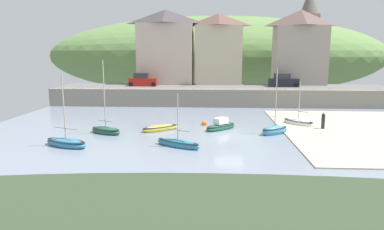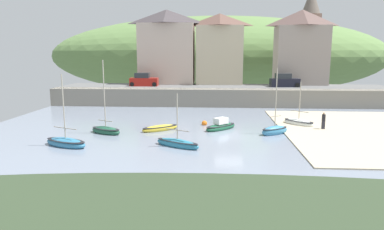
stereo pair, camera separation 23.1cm
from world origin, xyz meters
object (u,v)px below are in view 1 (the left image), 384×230
object	(u,v)px
parked_car_by_wall	(283,81)
mooring_buoy	(204,123)
waterfront_building_right	(300,47)
sailboat_blue_trim	(221,126)
sailboat_far_left	(66,143)
sailboat_nearest_shore	(178,143)
waterfront_building_left	(166,47)
waterfront_building_centre	(218,49)
parked_car_near_slipway	(143,81)
motorboat_with_cabin	(298,122)
sailboat_tall_mast	(106,130)
rowboat_small_beached	(160,128)
person_on_slipway	(323,120)
church_with_spire	(308,34)
sailboat_white_hull	(275,130)

from	to	relation	value
parked_car_by_wall	mooring_buoy	distance (m)	20.05
waterfront_building_right	parked_car_by_wall	world-z (taller)	waterfront_building_right
sailboat_blue_trim	sailboat_far_left	world-z (taller)	sailboat_far_left
sailboat_nearest_shore	sailboat_far_left	distance (m)	8.82
waterfront_building_left	waterfront_building_right	bearing A→B (deg)	-0.00
sailboat_blue_trim	sailboat_nearest_shore	xyz separation A→B (m)	(-3.49, -6.53, -0.04)
waterfront_building_centre	sailboat_far_left	bearing A→B (deg)	-112.54
parked_car_near_slipway	parked_car_by_wall	distance (m)	20.61
motorboat_with_cabin	parked_car_near_slipway	world-z (taller)	motorboat_with_cabin
motorboat_with_cabin	sailboat_tall_mast	xyz separation A→B (m)	(-18.47, -4.85, 0.02)
rowboat_small_beached	person_on_slipway	size ratio (longest dim) A/B	2.22
church_with_spire	sailboat_blue_trim	world-z (taller)	church_with_spire
parked_car_near_slipway	person_on_slipway	size ratio (longest dim) A/B	2.55
waterfront_building_left	sailboat_far_left	bearing A→B (deg)	-97.76
sailboat_blue_trim	rowboat_small_beached	world-z (taller)	sailboat_blue_trim
church_with_spire	sailboat_nearest_shore	size ratio (longest dim) A/B	3.54
sailboat_blue_trim	parked_car_by_wall	distance (m)	20.91
waterfront_building_right	sailboat_nearest_shore	bearing A→B (deg)	-118.73
sailboat_white_hull	sailboat_blue_trim	world-z (taller)	sailboat_white_hull
church_with_spire	rowboat_small_beached	world-z (taller)	church_with_spire
sailboat_white_hull	parked_car_near_slipway	world-z (taller)	sailboat_white_hull
motorboat_with_cabin	sailboat_blue_trim	xyz separation A→B (m)	(-7.96, -2.50, 0.04)
waterfront_building_right	sailboat_blue_trim	size ratio (longest dim) A/B	3.25
rowboat_small_beached	person_on_slipway	distance (m)	15.57
church_with_spire	sailboat_white_hull	size ratio (longest dim) A/B	2.52
sailboat_nearest_shore	sailboat_tall_mast	world-z (taller)	sailboat_tall_mast
sailboat_nearest_shore	parked_car_near_slipway	bearing A→B (deg)	136.22
person_on_slipway	sailboat_blue_trim	bearing A→B (deg)	-177.74
sailboat_far_left	rowboat_small_beached	bearing A→B (deg)	66.10
sailboat_far_left	sailboat_white_hull	bearing A→B (deg)	40.37
waterfront_building_centre	motorboat_with_cabin	xyz separation A→B (m)	(7.89, -20.41, -7.64)
parked_car_by_wall	sailboat_white_hull	bearing A→B (deg)	-107.56
sailboat_nearest_shore	sailboat_blue_trim	bearing A→B (deg)	91.03
waterfront_building_centre	sailboat_white_hull	size ratio (longest dim) A/B	1.77
waterfront_building_left	waterfront_building_centre	xyz separation A→B (m)	(8.31, 0.00, -0.32)
sailboat_nearest_shore	rowboat_small_beached	bearing A→B (deg)	140.79
sailboat_tall_mast	person_on_slipway	bearing A→B (deg)	34.74
church_with_spire	sailboat_white_hull	world-z (taller)	church_with_spire
sailboat_nearest_shore	waterfront_building_right	bearing A→B (deg)	90.43
sailboat_white_hull	parked_car_near_slipway	distance (m)	25.81
church_with_spire	mooring_buoy	world-z (taller)	church_with_spire
parked_car_by_wall	sailboat_tall_mast	bearing A→B (deg)	-138.48
motorboat_with_cabin	person_on_slipway	xyz separation A→B (m)	(1.80, -2.12, 0.71)
church_with_spire	sailboat_blue_trim	distance (m)	32.35
parked_car_near_slipway	sailboat_far_left	bearing A→B (deg)	-93.42
sailboat_far_left	person_on_slipway	distance (m)	23.23
parked_car_near_slipway	mooring_buoy	world-z (taller)	parked_car_near_slipway
waterfront_building_left	waterfront_building_right	world-z (taller)	waterfront_building_left
sailboat_white_hull	waterfront_building_centre	bearing A→B (deg)	66.09
sailboat_tall_mast	person_on_slipway	size ratio (longest dim) A/B	4.21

